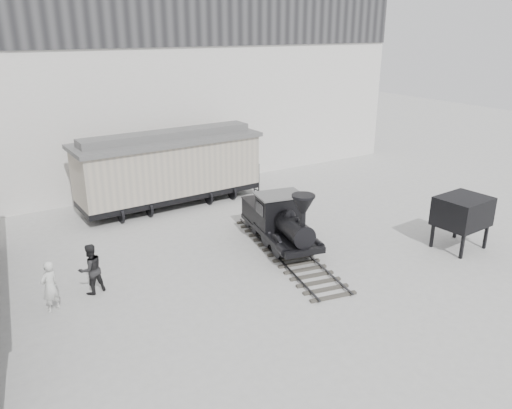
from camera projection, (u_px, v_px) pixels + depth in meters
ground at (305, 288)px, 18.27m from camera, size 90.00×90.00×0.00m
north_wall at (149, 92)px, 28.37m from camera, size 34.00×2.51×11.00m
locomotive at (282, 224)px, 21.32m from camera, size 3.38×8.54×2.95m
boxcar at (169, 167)px, 26.18m from camera, size 9.90×3.37×4.02m
visitor_a at (50, 287)px, 16.55m from camera, size 0.79×0.71×1.82m
visitor_b at (91, 269)px, 17.69m from camera, size 1.06×0.91×1.88m
coal_hopper at (462, 215)px, 21.17m from camera, size 2.22×1.86×2.30m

